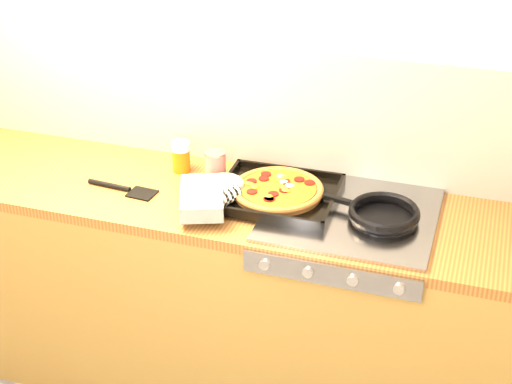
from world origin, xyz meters
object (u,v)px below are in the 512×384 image
(frying_pan, at_px, (382,214))
(tomato_can, at_px, (215,166))
(juice_glass, at_px, (181,157))
(pizza_on_tray, at_px, (257,192))

(frying_pan, relative_size, tomato_can, 3.73)
(juice_glass, bearing_deg, tomato_can, -8.54)
(pizza_on_tray, distance_m, tomato_can, 0.25)
(frying_pan, height_order, tomato_can, tomato_can)
(pizza_on_tray, xyz_separation_m, tomato_can, (-0.21, 0.13, 0.01))
(frying_pan, bearing_deg, juice_glass, 169.35)
(pizza_on_tray, bearing_deg, frying_pan, -0.43)
(juice_glass, bearing_deg, pizza_on_tray, -22.66)
(pizza_on_tray, height_order, tomato_can, tomato_can)
(tomato_can, xyz_separation_m, juice_glass, (-0.15, 0.02, 0.01))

